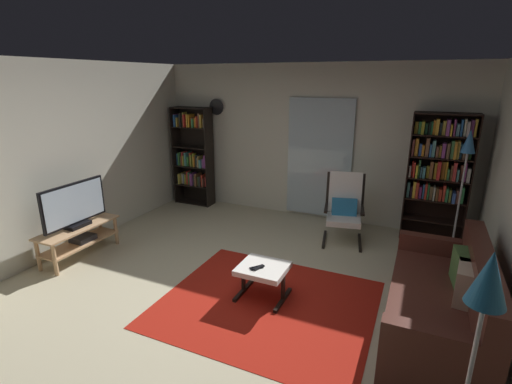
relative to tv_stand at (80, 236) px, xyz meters
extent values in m
plane|color=#BFB493|center=(2.33, -0.03, -0.29)|extent=(7.02, 7.02, 0.00)
cube|color=beige|center=(2.33, 2.87, 1.01)|extent=(5.60, 0.06, 2.60)
cube|color=beige|center=(-0.37, -0.03, 1.01)|extent=(0.06, 6.00, 2.60)
cube|color=silver|center=(2.54, 2.80, 0.76)|extent=(1.10, 0.01, 2.00)
cube|color=#A81D12|center=(2.77, 0.00, -0.29)|extent=(2.24, 1.95, 0.01)
cube|color=tan|center=(0.00, -0.01, 0.14)|extent=(0.40, 1.12, 0.02)
cube|color=tan|center=(0.00, -0.01, -0.09)|extent=(0.36, 1.06, 0.02)
cylinder|color=tan|center=(0.15, -0.52, -0.08)|extent=(0.05, 0.05, 0.42)
cylinder|color=tan|center=(0.15, 0.50, -0.08)|extent=(0.05, 0.05, 0.42)
cylinder|color=tan|center=(-0.15, -0.52, -0.08)|extent=(0.05, 0.05, 0.42)
cylinder|color=tan|center=(-0.15, 0.50, -0.08)|extent=(0.05, 0.05, 0.42)
cube|color=#28282D|center=(0.00, 0.05, -0.04)|extent=(0.24, 0.28, 0.07)
cube|color=black|center=(0.00, -0.01, 0.18)|extent=(0.20, 0.32, 0.05)
cube|color=black|center=(0.00, -0.01, 0.48)|extent=(0.04, 0.97, 0.55)
cube|color=silver|center=(0.02, -0.01, 0.48)|extent=(0.01, 0.91, 0.50)
cube|color=black|center=(-0.21, 2.58, 0.63)|extent=(0.02, 0.30, 1.85)
cube|color=black|center=(0.52, 2.58, 0.63)|extent=(0.02, 0.30, 1.85)
cube|color=black|center=(0.15, 2.73, 0.63)|extent=(0.74, 0.02, 1.85)
cube|color=black|center=(0.15, 2.58, -0.27)|extent=(0.71, 0.28, 0.02)
cube|color=black|center=(0.15, 2.58, 0.08)|extent=(0.71, 0.28, 0.02)
cube|color=black|center=(0.15, 2.58, 0.45)|extent=(0.71, 0.28, 0.02)
cube|color=black|center=(0.15, 2.58, 0.82)|extent=(0.71, 0.28, 0.02)
cube|color=black|center=(0.15, 2.58, 1.19)|extent=(0.71, 0.28, 0.02)
cube|color=black|center=(0.15, 2.58, 1.54)|extent=(0.71, 0.28, 0.02)
cube|color=#539C9E|center=(-0.17, 2.58, 0.17)|extent=(0.04, 0.12, 0.16)
cube|color=#A29534|center=(-0.13, 2.59, 0.19)|extent=(0.04, 0.24, 0.20)
cube|color=beige|center=(-0.09, 2.60, 0.18)|extent=(0.04, 0.12, 0.19)
cube|color=#2760B1|center=(-0.05, 2.59, 0.18)|extent=(0.02, 0.12, 0.18)
cube|color=#989A29|center=(-0.01, 2.60, 0.18)|extent=(0.04, 0.18, 0.19)
cube|color=red|center=(0.03, 2.58, 0.22)|extent=(0.03, 0.13, 0.26)
cube|color=#39824B|center=(0.06, 2.58, 0.21)|extent=(0.02, 0.10, 0.24)
cube|color=orange|center=(0.09, 2.58, 0.18)|extent=(0.03, 0.10, 0.18)
cube|color=#894396|center=(0.14, 2.57, 0.20)|extent=(0.04, 0.19, 0.23)
cube|color=#282B2C|center=(0.20, 2.57, 0.18)|extent=(0.04, 0.15, 0.19)
cube|color=brown|center=(0.25, 2.59, 0.20)|extent=(0.04, 0.23, 0.23)
cube|color=#43793E|center=(0.29, 2.59, 0.17)|extent=(0.03, 0.15, 0.17)
cube|color=#282D28|center=(0.33, 2.59, 0.18)|extent=(0.03, 0.23, 0.19)
cube|color=red|center=(0.37, 2.58, 0.20)|extent=(0.02, 0.16, 0.23)
cube|color=brown|center=(0.40, 2.59, 0.17)|extent=(0.02, 0.22, 0.16)
cube|color=#BF3B37|center=(0.44, 2.60, 0.18)|extent=(0.04, 0.13, 0.19)
cube|color=#2864A2|center=(-0.17, 2.59, 0.56)|extent=(0.04, 0.13, 0.22)
cube|color=#397E3D|center=(-0.12, 2.57, 0.58)|extent=(0.03, 0.17, 0.25)
cube|color=brown|center=(-0.08, 2.58, 0.54)|extent=(0.02, 0.16, 0.18)
cube|color=#C03433|center=(-0.05, 2.59, 0.59)|extent=(0.03, 0.16, 0.26)
cube|color=olive|center=(-0.02, 2.59, 0.55)|extent=(0.03, 0.23, 0.19)
cube|color=teal|center=(0.02, 2.60, 0.58)|extent=(0.04, 0.21, 0.25)
cube|color=#30873D|center=(0.07, 2.60, 0.54)|extent=(0.03, 0.19, 0.18)
cube|color=red|center=(0.11, 2.60, 0.58)|extent=(0.03, 0.12, 0.25)
cube|color=#91A03E|center=(0.15, 2.57, 0.57)|extent=(0.03, 0.16, 0.22)
cube|color=#969D2B|center=(0.19, 2.57, 0.58)|extent=(0.03, 0.10, 0.25)
cube|color=orange|center=(0.22, 2.58, 0.56)|extent=(0.02, 0.20, 0.20)
cube|color=#222B2A|center=(0.26, 2.57, 0.57)|extent=(0.02, 0.13, 0.22)
cube|color=#C0B19D|center=(0.29, 2.60, 0.54)|extent=(0.03, 0.20, 0.18)
cube|color=#A78B3E|center=(0.33, 2.57, 0.56)|extent=(0.02, 0.18, 0.21)
cube|color=teal|center=(0.37, 2.57, 0.53)|extent=(0.04, 0.23, 0.15)
cube|color=#8A488E|center=(0.42, 2.58, 0.54)|extent=(0.04, 0.16, 0.16)
cube|color=#8B3D8F|center=(0.46, 2.58, 0.57)|extent=(0.04, 0.19, 0.24)
cube|color=#963996|center=(-0.18, 2.60, 1.31)|extent=(0.02, 0.20, 0.22)
cube|color=#285FB0|center=(-0.14, 2.57, 1.30)|extent=(0.03, 0.24, 0.22)
cube|color=gold|center=(-0.10, 2.57, 1.28)|extent=(0.03, 0.19, 0.17)
cube|color=#BF3638|center=(-0.06, 2.58, 1.31)|extent=(0.03, 0.11, 0.23)
cube|color=black|center=(-0.02, 2.57, 1.32)|extent=(0.03, 0.22, 0.25)
cube|color=#A59F38|center=(0.01, 2.58, 1.33)|extent=(0.03, 0.13, 0.27)
cube|color=red|center=(0.05, 2.58, 1.31)|extent=(0.03, 0.22, 0.23)
cube|color=red|center=(0.09, 2.58, 1.30)|extent=(0.02, 0.11, 0.22)
cube|color=gold|center=(0.12, 2.57, 1.31)|extent=(0.03, 0.19, 0.24)
cube|color=orange|center=(0.15, 2.59, 1.31)|extent=(0.02, 0.19, 0.23)
cube|color=brown|center=(0.19, 2.60, 1.28)|extent=(0.04, 0.14, 0.17)
cube|color=#398C4F|center=(0.23, 2.59, 1.27)|extent=(0.03, 0.21, 0.16)
cube|color=orange|center=(0.28, 2.57, 1.28)|extent=(0.04, 0.12, 0.18)
cube|color=red|center=(0.32, 2.59, 1.30)|extent=(0.03, 0.20, 0.21)
cube|color=brown|center=(0.36, 2.60, 1.32)|extent=(0.04, 0.17, 0.26)
cube|color=gold|center=(0.40, 2.60, 1.31)|extent=(0.03, 0.20, 0.24)
cube|color=beige|center=(0.44, 2.60, 1.27)|extent=(0.02, 0.12, 0.16)
cube|color=#D13C35|center=(0.47, 2.59, 1.31)|extent=(0.02, 0.12, 0.24)
cube|color=black|center=(3.95, 2.60, 0.66)|extent=(0.02, 0.30, 1.90)
cube|color=black|center=(4.79, 2.60, 0.66)|extent=(0.02, 0.30, 1.90)
cube|color=black|center=(4.37, 2.74, 0.66)|extent=(0.85, 0.02, 1.90)
cube|color=black|center=(4.37, 2.60, -0.27)|extent=(0.82, 0.28, 0.02)
cube|color=black|center=(4.37, 2.60, 0.03)|extent=(0.82, 0.28, 0.02)
cube|color=black|center=(4.37, 2.60, 0.34)|extent=(0.82, 0.28, 0.02)
cube|color=black|center=(4.37, 2.60, 0.66)|extent=(0.82, 0.28, 0.02)
cube|color=black|center=(4.37, 2.60, 0.98)|extent=(0.82, 0.28, 0.02)
cube|color=black|center=(4.37, 2.60, 1.29)|extent=(0.82, 0.28, 0.02)
cube|color=black|center=(4.37, 2.60, 1.59)|extent=(0.82, 0.28, 0.02)
cube|color=teal|center=(3.99, 2.58, 0.47)|extent=(0.04, 0.13, 0.23)
cube|color=#251931|center=(4.03, 2.59, 0.43)|extent=(0.03, 0.10, 0.16)
cube|color=gold|center=(4.07, 2.59, 0.47)|extent=(0.04, 0.16, 0.25)
cube|color=#BF3A28|center=(4.11, 2.60, 0.47)|extent=(0.04, 0.19, 0.24)
cube|color=#A03C97|center=(4.16, 2.61, 0.44)|extent=(0.04, 0.15, 0.18)
cube|color=teal|center=(4.20, 2.61, 0.46)|extent=(0.02, 0.16, 0.22)
cube|color=red|center=(4.23, 2.58, 0.47)|extent=(0.03, 0.16, 0.23)
cube|color=#2D8A43|center=(4.26, 2.58, 0.46)|extent=(0.02, 0.13, 0.23)
cube|color=brown|center=(4.30, 2.60, 0.45)|extent=(0.04, 0.16, 0.20)
cube|color=beige|center=(4.34, 2.59, 0.45)|extent=(0.02, 0.23, 0.20)
cube|color=brown|center=(4.38, 2.59, 0.44)|extent=(0.04, 0.20, 0.19)
cube|color=red|center=(4.43, 2.59, 0.44)|extent=(0.04, 0.18, 0.18)
cube|color=red|center=(4.47, 2.60, 0.47)|extent=(0.03, 0.19, 0.24)
cube|color=#32884C|center=(4.51, 2.59, 0.45)|extent=(0.03, 0.19, 0.20)
cube|color=olive|center=(4.55, 2.60, 0.44)|extent=(0.03, 0.18, 0.17)
cube|color=#3E60B5|center=(4.60, 2.58, 0.43)|extent=(0.04, 0.23, 0.15)
cube|color=brown|center=(4.65, 2.60, 0.44)|extent=(0.04, 0.24, 0.18)
cube|color=#34894A|center=(4.71, 2.60, 0.47)|extent=(0.03, 0.19, 0.23)
cube|color=beige|center=(3.98, 2.58, 0.75)|extent=(0.02, 0.20, 0.17)
cube|color=red|center=(4.01, 2.60, 0.78)|extent=(0.02, 0.12, 0.23)
cube|color=red|center=(4.04, 2.59, 0.78)|extent=(0.02, 0.21, 0.22)
cube|color=gold|center=(4.08, 2.58, 0.76)|extent=(0.03, 0.24, 0.19)
cube|color=#3B7F45|center=(4.10, 2.61, 0.80)|extent=(0.02, 0.19, 0.26)
cube|color=teal|center=(4.13, 2.60, 0.75)|extent=(0.02, 0.17, 0.16)
cube|color=teal|center=(4.17, 2.58, 0.75)|extent=(0.04, 0.15, 0.16)
cube|color=#A99529|center=(4.22, 2.61, 0.75)|extent=(0.04, 0.11, 0.17)
cube|color=brown|center=(4.26, 2.61, 0.79)|extent=(0.04, 0.20, 0.25)
cube|color=#A39628|center=(4.32, 2.60, 0.79)|extent=(0.04, 0.12, 0.24)
cube|color=red|center=(4.36, 2.60, 0.80)|extent=(0.04, 0.24, 0.26)
cube|color=orange|center=(4.42, 2.60, 0.80)|extent=(0.04, 0.11, 0.26)
cube|color=gold|center=(4.46, 2.61, 0.80)|extent=(0.03, 0.14, 0.26)
cube|color=#3A864A|center=(4.49, 2.60, 0.75)|extent=(0.03, 0.14, 0.16)
cube|color=brown|center=(4.53, 2.58, 0.78)|extent=(0.02, 0.14, 0.22)
cube|color=#CC3A39|center=(4.57, 2.59, 0.80)|extent=(0.04, 0.19, 0.27)
cube|color=teal|center=(4.61, 2.59, 0.75)|extent=(0.02, 0.18, 0.17)
cube|color=brown|center=(4.66, 2.61, 0.78)|extent=(0.04, 0.11, 0.23)
cube|color=#9C3C8B|center=(4.70, 2.62, 0.80)|extent=(0.02, 0.19, 0.27)
cube|color=beige|center=(4.74, 2.59, 0.77)|extent=(0.04, 0.21, 0.20)
cube|color=brown|center=(3.99, 2.60, 1.10)|extent=(0.03, 0.23, 0.24)
cube|color=gold|center=(4.03, 2.61, 1.11)|extent=(0.04, 0.17, 0.25)
cube|color=#3259B8|center=(4.08, 2.61, 1.07)|extent=(0.04, 0.11, 0.17)
cube|color=orange|center=(4.12, 2.60, 1.06)|extent=(0.03, 0.12, 0.16)
cube|color=brown|center=(4.17, 2.58, 1.12)|extent=(0.04, 0.15, 0.27)
cube|color=#346CB5|center=(4.22, 2.58, 1.07)|extent=(0.03, 0.13, 0.18)
cube|color=#599997|center=(4.26, 2.61, 1.10)|extent=(0.04, 0.17, 0.24)
cube|color=brown|center=(4.31, 2.61, 1.06)|extent=(0.03, 0.20, 0.16)
cube|color=olive|center=(4.35, 2.61, 1.07)|extent=(0.03, 0.16, 0.17)
cube|color=#8F4296|center=(4.39, 2.58, 1.09)|extent=(0.04, 0.15, 0.21)
cube|color=brown|center=(4.44, 2.59, 1.09)|extent=(0.04, 0.22, 0.21)
cube|color=#418653|center=(4.49, 2.60, 1.11)|extent=(0.04, 0.19, 0.25)
cube|color=orange|center=(4.53, 2.58, 1.11)|extent=(0.03, 0.22, 0.25)
cube|color=#A99437|center=(4.57, 2.58, 1.11)|extent=(0.03, 0.19, 0.25)
cube|color=#306AAB|center=(4.60, 2.61, 1.09)|extent=(0.03, 0.16, 0.22)
cube|color=brown|center=(4.64, 2.61, 1.07)|extent=(0.02, 0.24, 0.17)
cube|color=brown|center=(4.68, 2.60, 1.06)|extent=(0.04, 0.19, 0.16)
cube|color=#40843C|center=(4.72, 2.60, 1.09)|extent=(0.04, 0.10, 0.21)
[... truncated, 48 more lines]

